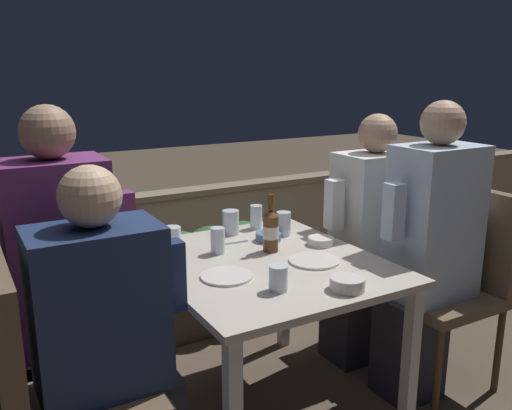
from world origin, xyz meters
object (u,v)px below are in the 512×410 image
at_px(person_purple_stripe, 70,286).
at_px(chair_right_near, 456,269).
at_px(chair_left_near, 45,376).
at_px(chair_left_far, 15,330).
at_px(beer_bottle, 271,230).
at_px(person_navy_jumper, 113,347).
at_px(person_blue_shirt, 427,252).
at_px(person_white_polo, 367,239).
at_px(chair_right_far, 396,247).

bearing_deg(person_purple_stripe, chair_right_near, -12.53).
relative_size(chair_left_near, chair_left_far, 1.00).
distance_m(chair_left_near, beer_bottle, 1.06).
bearing_deg(chair_left_near, person_purple_stripe, 66.80).
bearing_deg(person_navy_jumper, chair_right_near, 0.05).
bearing_deg(chair_right_near, person_purple_stripe, 167.47).
distance_m(chair_left_near, person_navy_jumper, 0.21).
bearing_deg(person_navy_jumper, chair_left_far, 124.43).
distance_m(chair_left_near, person_blue_shirt, 1.63).
bearing_deg(chair_right_near, person_navy_jumper, -179.95).
height_order(chair_left_near, person_purple_stripe, person_purple_stripe).
relative_size(chair_left_near, person_white_polo, 0.74).
bearing_deg(chair_left_near, beer_bottle, 16.98).
bearing_deg(chair_right_near, beer_bottle, 160.27).
distance_m(person_purple_stripe, chair_right_near, 1.72).
relative_size(chair_right_near, chair_right_far, 1.00).
bearing_deg(person_blue_shirt, person_white_polo, 92.35).
xyz_separation_m(person_purple_stripe, chair_right_near, (1.67, -0.37, -0.13)).
xyz_separation_m(chair_left_near, person_navy_jumper, (0.21, 0.00, 0.04)).
height_order(chair_left_near, chair_right_near, same).
bearing_deg(person_white_polo, chair_left_far, -179.66).
xyz_separation_m(chair_left_far, person_purple_stripe, (0.21, -0.00, 0.13)).
distance_m(person_navy_jumper, beer_bottle, 0.86).
xyz_separation_m(person_navy_jumper, chair_right_near, (1.62, 0.00, -0.04)).
distance_m(person_blue_shirt, beer_bottle, 0.71).
height_order(chair_right_far, person_white_polo, person_white_polo).
xyz_separation_m(person_purple_stripe, beer_bottle, (0.83, -0.07, 0.11)).
relative_size(chair_right_near, person_white_polo, 0.74).
bearing_deg(chair_left_near, person_navy_jumper, 0.00).
bearing_deg(chair_left_far, person_white_polo, 0.34).
bearing_deg(person_white_polo, person_blue_shirt, -87.65).
relative_size(person_purple_stripe, chair_right_near, 1.45).
xyz_separation_m(chair_left_near, chair_right_near, (1.83, 0.00, 0.00)).
distance_m(chair_right_near, beer_bottle, 0.92).
bearing_deg(person_purple_stripe, person_navy_jumper, -82.29).
height_order(chair_left_far, person_white_polo, person_white_polo).
relative_size(person_blue_shirt, beer_bottle, 5.32).
height_order(chair_left_far, person_purple_stripe, person_purple_stripe).
bearing_deg(person_purple_stripe, person_white_polo, 0.39).
bearing_deg(person_navy_jumper, beer_bottle, 21.19).
relative_size(chair_right_far, beer_bottle, 3.71).
bearing_deg(person_white_polo, beer_bottle, -172.63).
height_order(chair_right_far, beer_bottle, beer_bottle).
distance_m(chair_left_near, chair_right_far, 1.86).
distance_m(chair_right_near, person_white_polo, 0.45).
bearing_deg(chair_left_far, person_blue_shirt, -12.53).
xyz_separation_m(chair_right_near, chair_right_far, (-0.01, 0.38, 0.00)).
bearing_deg(person_blue_shirt, chair_left_near, -179.95).
bearing_deg(person_navy_jumper, person_white_polo, 15.29).
distance_m(person_navy_jumper, person_white_polo, 1.45).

